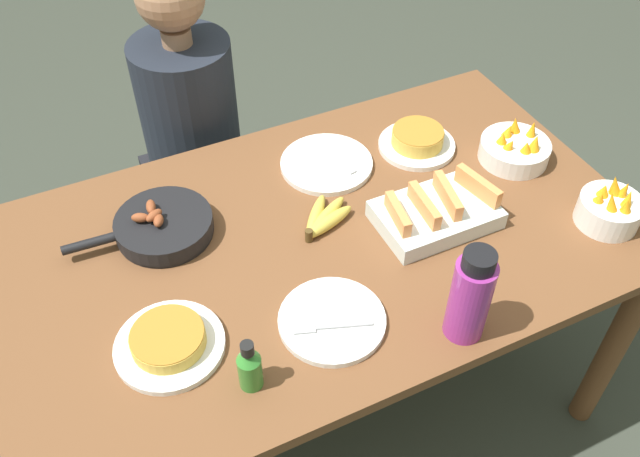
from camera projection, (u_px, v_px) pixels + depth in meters
ground_plane at (320, 397)px, 2.27m from camera, size 14.00×14.00×0.00m
dining_table at (320, 263)px, 1.79m from camera, size 1.63×0.96×0.78m
banana_bunch at (323, 219)px, 1.74m from camera, size 0.17×0.15×0.04m
melon_tray at (436, 212)px, 1.74m from camera, size 0.30×0.20×0.10m
skillet at (162, 226)px, 1.71m from camera, size 0.38×0.25×0.08m
frittata_plate_center at (417, 141)px, 1.96m from camera, size 0.22×0.22×0.06m
frittata_plate_side at (169, 342)px, 1.47m from camera, size 0.24×0.24×0.05m
empty_plate_near_front at (332, 321)px, 1.53m from camera, size 0.24×0.24×0.02m
empty_plate_far_left at (327, 164)px, 1.91m from camera, size 0.26×0.26×0.02m
fruit_bowl_mango at (610, 209)px, 1.73m from camera, size 0.16×0.16×0.13m
fruit_bowl_citrus at (515, 149)px, 1.92m from camera, size 0.20×0.20×0.11m
water_bottle at (470, 296)px, 1.43m from camera, size 0.09×0.09×0.25m
hot_sauce_bottle at (250, 367)px, 1.38m from camera, size 0.05×0.05×0.14m
person_figure at (199, 169)px, 2.30m from camera, size 0.34×0.34×1.24m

